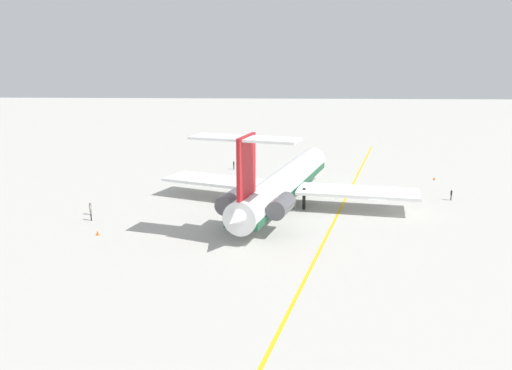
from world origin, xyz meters
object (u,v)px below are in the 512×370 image
(ground_crew_near_nose, at_px, (234,164))
(ground_crew_starboard, at_px, (91,212))
(ground_crew_near_tail, at_px, (451,193))
(safety_cone_nose, at_px, (434,178))
(main_jetliner, at_px, (282,184))
(safety_cone_wingtip, at_px, (98,233))
(ground_crew_portside, at_px, (90,207))

(ground_crew_near_nose, bearing_deg, ground_crew_starboard, -86.42)
(ground_crew_near_tail, distance_m, safety_cone_nose, 13.23)
(safety_cone_nose, bearing_deg, ground_crew_near_nose, 78.73)
(main_jetliner, bearing_deg, ground_crew_starboard, 122.76)
(ground_crew_near_nose, distance_m, ground_crew_near_tail, 39.01)
(safety_cone_wingtip, bearing_deg, main_jetliner, -59.29)
(ground_crew_near_nose, bearing_deg, safety_cone_wingtip, -79.39)
(main_jetliner, bearing_deg, ground_crew_near_tail, -63.15)
(ground_crew_near_tail, xyz_separation_m, safety_cone_wingtip, (-17.65, 46.52, -0.77))
(ground_crew_portside, xyz_separation_m, ground_crew_starboard, (-2.53, -0.94, 0.08))
(ground_crew_near_nose, height_order, safety_cone_wingtip, ground_crew_near_nose)
(ground_crew_starboard, bearing_deg, main_jetliner, 156.43)
(ground_crew_portside, height_order, safety_cone_nose, ground_crew_portside)
(main_jetliner, height_order, ground_crew_near_nose, main_jetliner)
(ground_crew_near_nose, height_order, ground_crew_portside, ground_crew_portside)
(main_jetliner, bearing_deg, safety_cone_nose, -39.26)
(ground_crew_near_nose, relative_size, ground_crew_starboard, 0.92)
(ground_crew_starboard, bearing_deg, ground_crew_near_nose, -156.35)
(ground_crew_near_tail, bearing_deg, ground_crew_near_nose, 140.89)
(ground_crew_starboard, bearing_deg, safety_cone_nose, 166.34)
(main_jetliner, relative_size, ground_crew_near_nose, 24.85)
(ground_crew_starboard, distance_m, safety_cone_wingtip, 6.29)
(ground_crew_portside, distance_m, ground_crew_starboard, 2.70)
(main_jetliner, bearing_deg, ground_crew_near_nose, 35.63)
(ground_crew_starboard, relative_size, safety_cone_nose, 3.25)
(main_jetliner, bearing_deg, safety_cone_wingtip, 136.81)
(ground_crew_starboard, bearing_deg, safety_cone_wingtip, 75.17)
(main_jetliner, xyz_separation_m, ground_crew_near_nose, (24.74, 8.78, -2.28))
(ground_crew_near_nose, xyz_separation_m, ground_crew_near_tail, (-20.06, -33.46, 0.00))
(ground_crew_near_nose, xyz_separation_m, ground_crew_portside, (-29.55, 16.67, 0.00))
(ground_crew_portside, xyz_separation_m, safety_cone_nose, (22.65, -51.28, -0.78))
(main_jetliner, relative_size, safety_cone_nose, 74.61)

